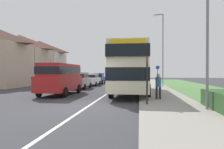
% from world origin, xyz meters
% --- Properties ---
extents(ground_plane, '(120.00, 120.00, 0.00)m').
position_xyz_m(ground_plane, '(0.00, 0.00, 0.00)').
color(ground_plane, '#38383D').
extents(lane_marking_centre, '(0.14, 60.00, 0.01)m').
position_xyz_m(lane_marking_centre, '(0.00, 8.00, 0.00)').
color(lane_marking_centre, silver).
rests_on(lane_marking_centre, ground_plane).
extents(pavement_near_side, '(3.20, 68.00, 0.12)m').
position_xyz_m(pavement_near_side, '(4.20, 6.00, 0.06)').
color(pavement_near_side, gray).
rests_on(pavement_near_side, ground_plane).
extents(grass_verge_seaward, '(6.00, 68.00, 0.08)m').
position_xyz_m(grass_verge_seaward, '(8.50, 6.00, 0.04)').
color(grass_verge_seaward, '#517F42').
rests_on(grass_verge_seaward, ground_plane).
extents(double_decker_bus, '(2.80, 11.05, 3.70)m').
position_xyz_m(double_decker_bus, '(1.94, 7.09, 2.14)').
color(double_decker_bus, beige).
rests_on(double_decker_bus, ground_plane).
extents(parked_van_red, '(2.11, 5.49, 2.39)m').
position_xyz_m(parked_van_red, '(-3.47, 5.60, 1.41)').
color(parked_van_red, '#B21E1E').
rests_on(parked_van_red, ground_plane).
extents(parked_car_silver, '(1.89, 3.96, 1.74)m').
position_xyz_m(parked_car_silver, '(-3.69, 11.64, 0.95)').
color(parked_car_silver, '#B7B7BC').
rests_on(parked_car_silver, ground_plane).
extents(parked_car_white, '(2.00, 4.26, 1.58)m').
position_xyz_m(parked_car_white, '(-3.66, 16.90, 0.87)').
color(parked_car_white, silver).
rests_on(parked_car_white, ground_plane).
extents(parked_car_blue, '(1.88, 4.07, 1.61)m').
position_xyz_m(parked_car_blue, '(-3.69, 21.99, 0.89)').
color(parked_car_blue, navy).
rests_on(parked_car_blue, ground_plane).
extents(pedestrian_at_stop, '(0.34, 0.34, 1.67)m').
position_xyz_m(pedestrian_at_stop, '(3.75, 2.86, 0.98)').
color(pedestrian_at_stop, '#23232D').
rests_on(pedestrian_at_stop, ground_plane).
extents(bus_stop_sign, '(0.09, 0.52, 2.60)m').
position_xyz_m(bus_stop_sign, '(3.00, 0.65, 1.54)').
color(bus_stop_sign, black).
rests_on(bus_stop_sign, ground_plane).
extents(cycle_route_sign, '(0.44, 0.08, 2.52)m').
position_xyz_m(cycle_route_sign, '(4.68, 14.66, 1.43)').
color(cycle_route_sign, slate).
rests_on(cycle_route_sign, ground_plane).
extents(street_lamp_near, '(1.14, 0.20, 8.12)m').
position_xyz_m(street_lamp_near, '(5.48, -0.55, 4.62)').
color(street_lamp_near, slate).
rests_on(street_lamp_near, ground_plane).
extents(street_lamp_mid, '(1.14, 0.20, 8.48)m').
position_xyz_m(street_lamp_mid, '(5.20, 14.92, 4.80)').
color(street_lamp_mid, slate).
rests_on(street_lamp_mid, ground_plane).
extents(house_terrace_far_side, '(7.86, 18.32, 7.23)m').
position_xyz_m(house_terrace_far_side, '(-14.81, 18.97, 3.62)').
color(house_terrace_far_side, '#C1A88E').
rests_on(house_terrace_far_side, ground_plane).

